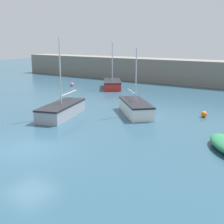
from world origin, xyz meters
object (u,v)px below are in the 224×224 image
(sailboat_short_mast, at_px, (136,108))
(sailboat_tall_mast, at_px, (62,110))
(sailboat_twin_hulled, at_px, (112,84))
(mooring_buoy_orange, at_px, (204,114))
(mooring_buoy_pink, at_px, (72,84))

(sailboat_short_mast, height_order, sailboat_tall_mast, sailboat_tall_mast)
(sailboat_twin_hulled, bearing_deg, sailboat_tall_mast, -16.08)
(sailboat_twin_hulled, distance_m, mooring_buoy_orange, 14.94)
(sailboat_twin_hulled, xyz_separation_m, mooring_buoy_orange, (13.00, -7.36, -0.25))
(mooring_buoy_pink, bearing_deg, sailboat_tall_mast, -51.10)
(sailboat_twin_hulled, height_order, mooring_buoy_pink, sailboat_twin_hulled)
(sailboat_tall_mast, xyz_separation_m, mooring_buoy_pink, (-9.33, 11.56, -0.28))
(sailboat_short_mast, relative_size, sailboat_twin_hulled, 0.95)
(sailboat_short_mast, distance_m, mooring_buoy_orange, 4.91)
(sailboat_tall_mast, height_order, mooring_buoy_pink, sailboat_tall_mast)
(mooring_buoy_pink, bearing_deg, mooring_buoy_orange, -18.35)
(mooring_buoy_pink, distance_m, mooring_buoy_orange, 18.74)
(mooring_buoy_pink, relative_size, mooring_buoy_orange, 0.96)
(sailboat_short_mast, distance_m, sailboat_tall_mast, 5.40)
(mooring_buoy_pink, xyz_separation_m, mooring_buoy_orange, (17.79, -5.90, 0.01))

